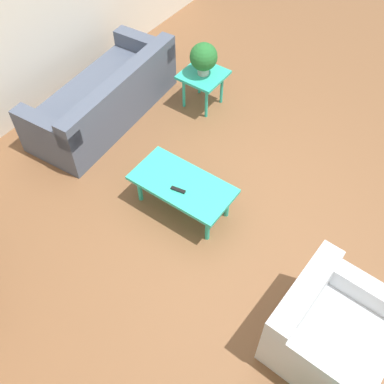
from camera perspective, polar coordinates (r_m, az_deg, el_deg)
name	(u,v)px	position (r m, az deg, el deg)	size (l,w,h in m)	color
ground_plane	(232,205)	(5.09, 5.07, -1.65)	(14.00, 14.00, 0.00)	brown
wall_right	(14,10)	(5.91, -21.63, 20.64)	(0.12, 7.20, 2.70)	silver
sofa	(105,99)	(6.03, -10.94, 11.57)	(1.05, 2.21, 0.75)	#4C566B
armchair	(330,331)	(4.18, 17.07, -16.53)	(0.96, 1.00, 0.76)	silver
coffee_table	(182,186)	(4.77, -1.22, 0.77)	(1.11, 0.57, 0.41)	#2DB79E
side_table_plant	(203,78)	(6.03, 1.42, 14.23)	(0.54, 0.54, 0.50)	#2DB79E
potted_plant	(204,57)	(5.85, 1.48, 16.71)	(0.35, 0.35, 0.43)	#B2ADA3
remote_control	(178,190)	(4.67, -1.77, 0.27)	(0.16, 0.07, 0.02)	black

